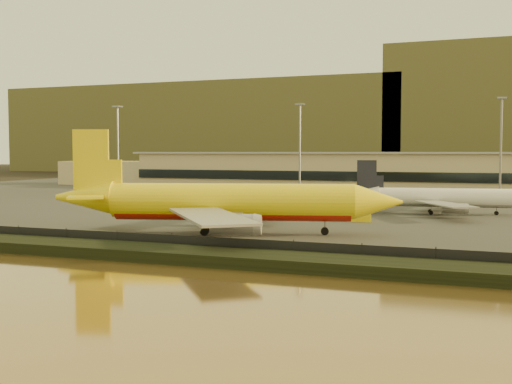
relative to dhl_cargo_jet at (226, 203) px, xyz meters
The scene contains 11 objects.
ground 7.96m from the dhl_cargo_jet, 98.96° to the right, with size 900.00×900.00×0.00m, color black.
embankment 23.54m from the dhl_cargo_jet, 92.39° to the right, with size 320.00×7.00×1.40m, color black.
tarmac 89.01m from the dhl_cargo_jet, 90.62° to the left, with size 320.00×220.00×0.20m, color #2D2D2D.
perimeter_fence 19.50m from the dhl_cargo_jet, 92.89° to the right, with size 300.00×0.05×2.20m, color black.
terminal_building 120.43m from the dhl_cargo_jet, 97.39° to the left, with size 202.00×25.00×12.60m.
apron_light_masts 71.10m from the dhl_cargo_jet, 78.48° to the left, with size 152.20×12.20×25.40m.
distant_hills 335.62m from the dhl_cargo_jet, 93.72° to the left, with size 470.00×160.00×70.00m.
dhl_cargo_jet is the anchor object (origin of this frame).
white_narrowbody_jet 52.67m from the dhl_cargo_jet, 57.82° to the left, with size 37.84×36.54×10.89m.
gse_vehicle_yellow 29.23m from the dhl_cargo_jet, 57.56° to the left, with size 4.23×1.90×1.90m, color yellow.
gse_vehicle_white 36.19m from the dhl_cargo_jet, 128.81° to the left, with size 3.45×1.55×1.55m, color white.
Camera 1 is at (40.47, -83.58, 12.75)m, focal length 45.00 mm.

